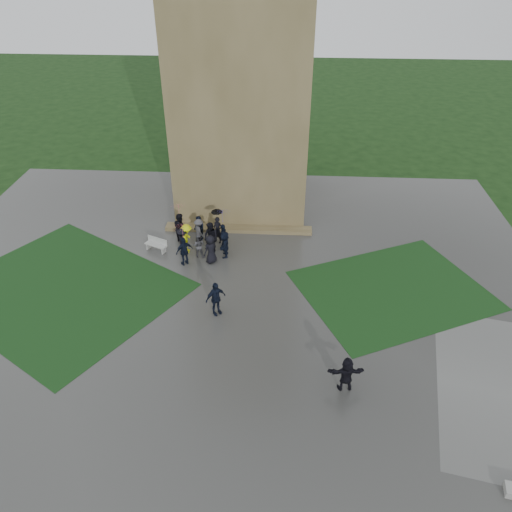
# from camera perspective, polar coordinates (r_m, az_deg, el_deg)

# --- Properties ---
(ground) EXTENTS (120.00, 120.00, 0.00)m
(ground) POSITION_cam_1_polar(r_m,az_deg,el_deg) (22.45, -4.44, -10.93)
(ground) COLOR black
(plaza) EXTENTS (34.00, 34.00, 0.02)m
(plaza) POSITION_cam_1_polar(r_m,az_deg,el_deg) (23.90, -3.85, -7.57)
(plaza) COLOR #343432
(plaza) RESTS_ON ground
(lawn_inset_left) EXTENTS (14.10, 13.46, 0.01)m
(lawn_inset_left) POSITION_cam_1_polar(r_m,az_deg,el_deg) (27.63, -21.16, -3.64)
(lawn_inset_left) COLOR black
(lawn_inset_left) RESTS_ON plaza
(lawn_inset_right) EXTENTS (11.12, 10.15, 0.01)m
(lawn_inset_right) POSITION_cam_1_polar(r_m,az_deg,el_deg) (26.72, 15.39, -3.78)
(lawn_inset_right) COLOR black
(lawn_inset_right) RESTS_ON plaza
(tower) EXTENTS (8.00, 8.00, 18.00)m
(tower) POSITION_cam_1_polar(r_m,az_deg,el_deg) (31.68, -1.58, 21.30)
(tower) COLOR brown
(tower) RESTS_ON ground
(tower_plinth) EXTENTS (9.00, 0.80, 0.22)m
(tower_plinth) POSITION_cam_1_polar(r_m,az_deg,el_deg) (30.80, -2.01, 3.14)
(tower_plinth) COLOR brown
(tower_plinth) RESTS_ON plaza
(bench) EXTENTS (1.40, 0.94, 0.78)m
(bench) POSITION_cam_1_polar(r_m,az_deg,el_deg) (29.24, -11.31, 1.32)
(bench) COLOR #A5A6A1
(bench) RESTS_ON plaza
(visitor_cluster) EXTENTS (3.56, 3.66, 2.52)m
(visitor_cluster) POSITION_cam_1_polar(r_m,az_deg,el_deg) (28.41, -6.45, 2.38)
(visitor_cluster) COLOR black
(visitor_cluster) RESTS_ON plaza
(pedestrian_mid) EXTENTS (1.20, 1.11, 1.79)m
(pedestrian_mid) POSITION_cam_1_polar(r_m,az_deg,el_deg) (23.85, -4.64, -4.87)
(pedestrian_mid) COLOR black
(pedestrian_mid) RESTS_ON plaza
(pedestrian_near) EXTENTS (1.54, 0.69, 1.61)m
(pedestrian_near) POSITION_cam_1_polar(r_m,az_deg,el_deg) (20.67, 10.29, -13.15)
(pedestrian_near) COLOR black
(pedestrian_near) RESTS_ON plaza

